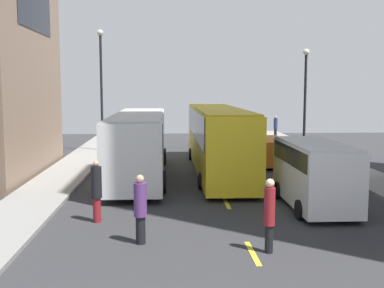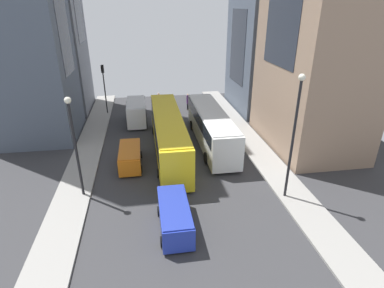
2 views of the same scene
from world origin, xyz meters
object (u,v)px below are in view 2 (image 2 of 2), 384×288
(pedestrian_waiting_curb, at_px, (188,101))
(traffic_light_near_corner, at_px, (104,80))
(city_bus_white, at_px, (211,125))
(car_blue_1, at_px, (175,215))
(car_orange_0, at_px, (130,156))
(pedestrian_walking_far, at_px, (159,100))
(pedestrian_crossing_near, at_px, (204,106))
(streetcar_yellow, at_px, (168,131))
(delivery_van_white, at_px, (136,111))

(pedestrian_waiting_curb, relative_size, traffic_light_near_corner, 0.36)
(city_bus_white, xyz_separation_m, car_blue_1, (4.87, 12.04, -1.02))
(car_orange_0, height_order, car_blue_1, car_blue_1)
(pedestrian_waiting_curb, bearing_deg, car_blue_1, 161.55)
(pedestrian_walking_far, bearing_deg, pedestrian_crossing_near, 7.97)
(city_bus_white, bearing_deg, pedestrian_walking_far, -70.14)
(streetcar_yellow, distance_m, pedestrian_waiting_curb, 12.84)
(streetcar_yellow, relative_size, car_blue_1, 3.13)
(delivery_van_white, xyz_separation_m, pedestrian_waiting_curb, (-6.55, -4.00, -0.40))
(pedestrian_crossing_near, height_order, pedestrian_walking_far, pedestrian_crossing_near)
(car_blue_1, bearing_deg, pedestrian_waiting_curb, -100.37)
(streetcar_yellow, bearing_deg, city_bus_white, -163.50)
(car_blue_1, xyz_separation_m, pedestrian_walking_far, (-0.52, -24.06, 0.17))
(car_orange_0, distance_m, pedestrian_walking_far, 15.81)
(pedestrian_crossing_near, relative_size, traffic_light_near_corner, 0.37)
(car_orange_0, bearing_deg, delivery_van_white, -92.89)
(city_bus_white, bearing_deg, car_blue_1, 68.00)
(streetcar_yellow, bearing_deg, pedestrian_walking_far, -89.60)
(car_blue_1, xyz_separation_m, traffic_light_near_corner, (6.02, -22.96, 3.27))
(car_orange_0, relative_size, pedestrian_waiting_curb, 2.09)
(streetcar_yellow, distance_m, car_blue_1, 10.86)
(pedestrian_crossing_near, height_order, pedestrian_waiting_curb, pedestrian_crossing_near)
(city_bus_white, height_order, delivery_van_white, city_bus_white)
(pedestrian_waiting_curb, bearing_deg, delivery_van_white, 113.38)
(streetcar_yellow, relative_size, car_orange_0, 3.33)
(streetcar_yellow, distance_m, delivery_van_white, 8.80)
(car_orange_0, height_order, pedestrian_waiting_curb, pedestrian_waiting_curb)
(city_bus_white, bearing_deg, car_orange_0, 23.95)
(pedestrian_crossing_near, bearing_deg, pedestrian_walking_far, 82.93)
(pedestrian_waiting_curb, bearing_deg, streetcar_yellow, 155.57)
(car_orange_0, height_order, pedestrian_crossing_near, pedestrian_crossing_near)
(car_orange_0, xyz_separation_m, pedestrian_crossing_near, (-8.72, -12.01, 0.19))
(delivery_van_white, height_order, pedestrian_walking_far, delivery_van_white)
(car_blue_1, height_order, pedestrian_waiting_curb, pedestrian_waiting_curb)
(pedestrian_waiting_curb, bearing_deg, pedestrian_crossing_near, -153.97)
(car_blue_1, relative_size, traffic_light_near_corner, 0.79)
(delivery_van_white, relative_size, pedestrian_waiting_curb, 2.52)
(pedestrian_crossing_near, bearing_deg, pedestrian_waiting_curb, 59.73)
(city_bus_white, relative_size, car_blue_1, 2.73)
(car_blue_1, relative_size, pedestrian_crossing_near, 2.15)
(car_orange_0, bearing_deg, pedestrian_crossing_near, -125.99)
(pedestrian_walking_far, bearing_deg, delivery_van_white, -79.05)
(car_orange_0, relative_size, traffic_light_near_corner, 0.75)
(streetcar_yellow, relative_size, pedestrian_crossing_near, 6.75)
(city_bus_white, relative_size, pedestrian_crossing_near, 5.89)
(city_bus_white, xyz_separation_m, pedestrian_waiting_curb, (0.65, -11.02, -0.89))
(delivery_van_white, xyz_separation_m, traffic_light_near_corner, (3.69, -3.90, 2.75))
(pedestrian_waiting_curb, distance_m, traffic_light_near_corner, 10.71)
(city_bus_white, xyz_separation_m, car_orange_0, (7.72, 3.43, -1.05))
(city_bus_white, height_order, car_orange_0, city_bus_white)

